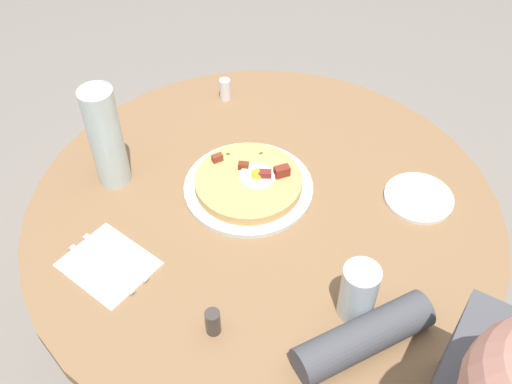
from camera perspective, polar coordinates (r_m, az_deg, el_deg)
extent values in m
plane|color=gray|center=(1.86, 0.54, -16.36)|extent=(6.00, 6.00, 0.00)
cylinder|color=olive|center=(1.28, 0.75, -1.98)|extent=(1.03, 1.03, 0.03)
cylinder|color=#333338|center=(1.56, 0.62, -10.65)|extent=(0.12, 0.12, 0.68)
cylinder|color=#333338|center=(1.85, 0.54, -16.19)|extent=(0.46, 0.46, 0.02)
cylinder|color=#4C4C51|center=(1.07, 10.41, -13.69)|extent=(0.26, 0.19, 0.07)
cylinder|color=silver|center=(1.30, -0.73, 0.46)|extent=(0.29, 0.29, 0.01)
cylinder|color=tan|center=(1.29, -0.74, 0.98)|extent=(0.24, 0.24, 0.02)
cylinder|color=white|center=(1.28, 0.10, 1.52)|extent=(0.08, 0.08, 0.01)
sphere|color=yellow|center=(1.28, 0.10, 1.71)|extent=(0.03, 0.03, 0.03)
cube|color=maroon|center=(1.28, 0.86, 1.69)|extent=(0.03, 0.03, 0.02)
cube|color=maroon|center=(1.30, -1.22, 2.57)|extent=(0.02, 0.03, 0.02)
cube|color=maroon|center=(1.28, 2.49, 2.05)|extent=(0.04, 0.04, 0.02)
cube|color=brown|center=(1.32, -3.78, 3.32)|extent=(0.03, 0.02, 0.02)
cube|color=#387F2D|center=(1.30, 0.81, 2.18)|extent=(0.00, 0.01, 0.00)
cube|color=#387F2D|center=(1.34, -2.73, 3.75)|extent=(0.01, 0.01, 0.00)
cube|color=#387F2D|center=(1.34, 0.48, 3.82)|extent=(0.01, 0.01, 0.00)
cube|color=#387F2D|center=(1.30, 0.89, 2.18)|extent=(0.01, 0.01, 0.00)
cylinder|color=white|center=(1.33, 15.54, -0.55)|extent=(0.15, 0.15, 0.01)
cube|color=white|center=(1.21, -14.15, -6.85)|extent=(0.16, 0.19, 0.00)
cube|color=silver|center=(1.20, -14.82, -7.24)|extent=(0.03, 0.18, 0.00)
cube|color=silver|center=(1.21, -13.56, -6.20)|extent=(0.03, 0.18, 0.00)
cylinder|color=silver|center=(1.08, 9.93, -9.53)|extent=(0.07, 0.07, 0.12)
cylinder|color=silver|center=(1.29, -14.40, 5.12)|extent=(0.07, 0.07, 0.24)
cylinder|color=white|center=(1.54, -3.03, 9.96)|extent=(0.03, 0.03, 0.06)
cylinder|color=#3F3833|center=(1.07, -4.21, -12.49)|extent=(0.03, 0.03, 0.06)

